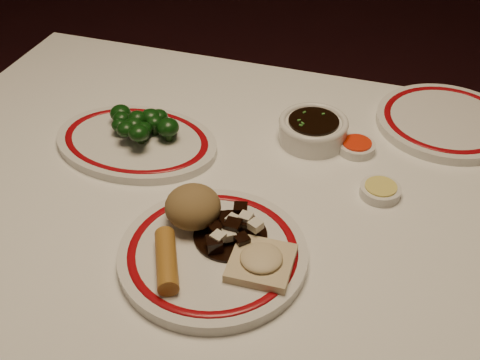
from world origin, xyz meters
name	(u,v)px	position (x,y,z in m)	size (l,w,h in m)	color
dining_table	(237,248)	(0.00, 0.00, 0.66)	(1.20, 0.90, 0.75)	white
main_plate	(213,254)	(0.01, -0.12, 0.76)	(0.27, 0.27, 0.02)	silver
rice_mound	(193,207)	(-0.04, -0.07, 0.80)	(0.08, 0.08, 0.06)	olive
spring_roll	(166,260)	(-0.04, -0.17, 0.78)	(0.03, 0.03, 0.10)	#B0762B
fried_wonton	(261,261)	(0.08, -0.13, 0.78)	(0.09, 0.09, 0.02)	beige
stirfry_heap	(231,230)	(0.02, -0.08, 0.78)	(0.10, 0.10, 0.03)	black
broccoli_plate	(136,142)	(-0.21, 0.09, 0.76)	(0.30, 0.26, 0.02)	silver
broccoli_pile	(140,125)	(-0.21, 0.11, 0.79)	(0.14, 0.11, 0.05)	#23471C
soy_bowl	(313,131)	(0.07, 0.21, 0.77)	(0.12, 0.12, 0.04)	silver
sweet_sour_dish	(356,147)	(0.15, 0.20, 0.76)	(0.06, 0.06, 0.02)	silver
mustard_dish	(380,191)	(0.21, 0.09, 0.76)	(0.06, 0.06, 0.02)	silver
far_plate	(446,121)	(0.29, 0.33, 0.76)	(0.26, 0.26, 0.02)	silver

